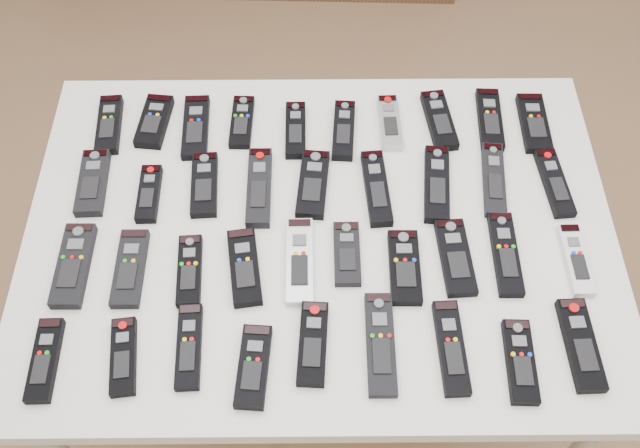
{
  "coord_description": "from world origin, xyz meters",
  "views": [
    {
      "loc": [
        -0.02,
        -0.93,
        2.04
      ],
      "look_at": [
        -0.01,
        -0.11,
        0.8
      ],
      "focal_mm": 40.0,
      "sensor_mm": 36.0,
      "label": 1
    }
  ],
  "objects_px": {
    "remote_36": "(520,362)",
    "table": "(320,244)",
    "remote_25": "(405,267)",
    "remote_5": "(344,130)",
    "remote_2": "(196,127)",
    "remote_33": "(313,343)",
    "remote_19": "(73,265)",
    "remote_11": "(149,194)",
    "remote_16": "(437,184)",
    "remote_3": "(242,122)",
    "remote_21": "(189,271)",
    "remote_24": "(347,254)",
    "remote_28": "(576,260)",
    "remote_15": "(376,188)",
    "remote_4": "(296,130)",
    "remote_6": "(390,123)",
    "remote_18": "(554,183)",
    "remote_34": "(380,344)",
    "remote_27": "(505,254)",
    "remote_30": "(123,357)",
    "remote_7": "(439,120)",
    "remote_23": "(300,261)",
    "remote_8": "(490,119)",
    "remote_9": "(534,123)",
    "remote_1": "(154,121)",
    "remote_22": "(244,267)",
    "remote_31": "(189,347)",
    "remote_14": "(313,184)",
    "remote_32": "(253,367)",
    "remote_12": "(204,185)",
    "remote_37": "(581,345)",
    "remote_35": "(451,348)",
    "remote_17": "(494,180)",
    "remote_13": "(259,187)",
    "remote_20": "(130,268)",
    "remote_26": "(455,257)"
  },
  "relations": [
    {
      "from": "table",
      "to": "remote_20",
      "type": "relative_size",
      "value": 7.13
    },
    {
      "from": "remote_12",
      "to": "remote_15",
      "type": "distance_m",
      "value": 0.38
    },
    {
      "from": "remote_11",
      "to": "remote_16",
      "type": "xyz_separation_m",
      "value": [
        0.63,
        0.02,
        0.0
      ]
    },
    {
      "from": "table",
      "to": "remote_32",
      "type": "xyz_separation_m",
      "value": [
        -0.13,
        -0.31,
        0.07
      ]
    },
    {
      "from": "remote_14",
      "to": "remote_25",
      "type": "relative_size",
      "value": 1.04
    },
    {
      "from": "remote_13",
      "to": "remote_36",
      "type": "height_order",
      "value": "remote_13"
    },
    {
      "from": "remote_24",
      "to": "remote_12",
      "type": "bearing_deg",
      "value": 149.54
    },
    {
      "from": "remote_27",
      "to": "remote_30",
      "type": "relative_size",
      "value": 1.27
    },
    {
      "from": "remote_15",
      "to": "remote_4",
      "type": "bearing_deg",
      "value": 132.37
    },
    {
      "from": "remote_11",
      "to": "remote_18",
      "type": "height_order",
      "value": "remote_11"
    },
    {
      "from": "remote_34",
      "to": "remote_2",
      "type": "bearing_deg",
      "value": 126.35
    },
    {
      "from": "remote_33",
      "to": "remote_35",
      "type": "relative_size",
      "value": 0.89
    },
    {
      "from": "remote_19",
      "to": "remote_23",
      "type": "relative_size",
      "value": 0.96
    },
    {
      "from": "table",
      "to": "remote_18",
      "type": "distance_m",
      "value": 0.53
    },
    {
      "from": "remote_8",
      "to": "remote_9",
      "type": "distance_m",
      "value": 0.1
    },
    {
      "from": "remote_21",
      "to": "remote_12",
      "type": "bearing_deg",
      "value": 83.63
    },
    {
      "from": "remote_5",
      "to": "remote_32",
      "type": "height_order",
      "value": "same"
    },
    {
      "from": "remote_3",
      "to": "remote_22",
      "type": "xyz_separation_m",
      "value": [
        0.03,
        -0.39,
        0.0
      ]
    },
    {
      "from": "remote_22",
      "to": "remote_31",
      "type": "height_order",
      "value": "remote_22"
    },
    {
      "from": "remote_16",
      "to": "remote_24",
      "type": "distance_m",
      "value": 0.27
    },
    {
      "from": "remote_2",
      "to": "remote_33",
      "type": "relative_size",
      "value": 1.09
    },
    {
      "from": "remote_2",
      "to": "remote_15",
      "type": "xyz_separation_m",
      "value": [
        0.41,
        -0.18,
        0.0
      ]
    },
    {
      "from": "remote_25",
      "to": "remote_5",
      "type": "bearing_deg",
      "value": 108.03
    },
    {
      "from": "remote_9",
      "to": "remote_24",
      "type": "bearing_deg",
      "value": -140.73
    },
    {
      "from": "remote_3",
      "to": "remote_33",
      "type": "bearing_deg",
      "value": -71.95
    },
    {
      "from": "remote_24",
      "to": "remote_28",
      "type": "relative_size",
      "value": 0.89
    },
    {
      "from": "remote_9",
      "to": "remote_3",
      "type": "bearing_deg",
      "value": -179.79
    },
    {
      "from": "remote_16",
      "to": "remote_17",
      "type": "distance_m",
      "value": 0.13
    },
    {
      "from": "remote_8",
      "to": "remote_34",
      "type": "xyz_separation_m",
      "value": [
        -0.29,
        -0.57,
        0.0
      ]
    },
    {
      "from": "remote_25",
      "to": "remote_19",
      "type": "bearing_deg",
      "value": 179.89
    },
    {
      "from": "remote_31",
      "to": "remote_36",
      "type": "bearing_deg",
      "value": -5.81
    },
    {
      "from": "remote_11",
      "to": "remote_33",
      "type": "distance_m",
      "value": 0.5
    },
    {
      "from": "remote_6",
      "to": "remote_33",
      "type": "relative_size",
      "value": 0.92
    },
    {
      "from": "remote_7",
      "to": "remote_23",
      "type": "bearing_deg",
      "value": -137.57
    },
    {
      "from": "remote_17",
      "to": "remote_36",
      "type": "relative_size",
      "value": 1.17
    },
    {
      "from": "remote_2",
      "to": "remote_11",
      "type": "distance_m",
      "value": 0.21
    },
    {
      "from": "remote_11",
      "to": "remote_1",
      "type": "bearing_deg",
      "value": 93.09
    },
    {
      "from": "remote_26",
      "to": "remote_28",
      "type": "relative_size",
      "value": 1.07
    },
    {
      "from": "remote_3",
      "to": "remote_21",
      "type": "height_order",
      "value": "remote_21"
    },
    {
      "from": "table",
      "to": "remote_24",
      "type": "xyz_separation_m",
      "value": [
        0.06,
        -0.07,
        0.07
      ]
    },
    {
      "from": "remote_36",
      "to": "table",
      "type": "bearing_deg",
      "value": 142.67
    },
    {
      "from": "remote_31",
      "to": "remote_33",
      "type": "relative_size",
      "value": 1.02
    },
    {
      "from": "remote_21",
      "to": "remote_37",
      "type": "bearing_deg",
      "value": -15.66
    },
    {
      "from": "remote_1",
      "to": "remote_12",
      "type": "height_order",
      "value": "remote_1"
    },
    {
      "from": "table",
      "to": "remote_16",
      "type": "bearing_deg",
      "value": 22.9
    },
    {
      "from": "remote_5",
      "to": "remote_24",
      "type": "relative_size",
      "value": 1.13
    },
    {
      "from": "remote_19",
      "to": "remote_18",
      "type": "bearing_deg",
      "value": 11.8
    },
    {
      "from": "remote_2",
      "to": "remote_33",
      "type": "distance_m",
      "value": 0.61
    },
    {
      "from": "remote_22",
      "to": "remote_28",
      "type": "height_order",
      "value": "remote_22"
    },
    {
      "from": "remote_25",
      "to": "remote_34",
      "type": "relative_size",
      "value": 0.8
    }
  ]
}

